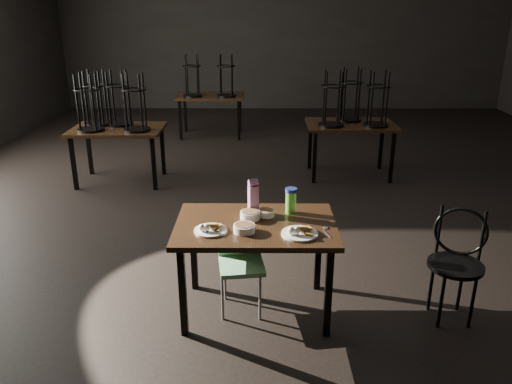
{
  "coord_description": "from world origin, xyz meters",
  "views": [
    {
      "loc": [
        -0.58,
        -5.65,
        2.28
      ],
      "look_at": [
        -0.6,
        -1.86,
        0.85
      ],
      "focal_mm": 35.0,
      "sensor_mm": 36.0,
      "label": 1
    }
  ],
  "objects_px": {
    "bentwood_chair": "(457,255)",
    "juice_carton": "(253,198)",
    "school_chair": "(241,256)",
    "main_table": "(256,233)",
    "water_bottle": "(291,200)"
  },
  "relations": [
    {
      "from": "juice_carton",
      "to": "water_bottle",
      "type": "distance_m",
      "value": 0.29
    },
    {
      "from": "bentwood_chair",
      "to": "juice_carton",
      "type": "bearing_deg",
      "value": -165.69
    },
    {
      "from": "school_chair",
      "to": "main_table",
      "type": "bearing_deg",
      "value": -34.66
    },
    {
      "from": "juice_carton",
      "to": "school_chair",
      "type": "xyz_separation_m",
      "value": [
        -0.1,
        -0.13,
        -0.44
      ]
    },
    {
      "from": "main_table",
      "to": "bentwood_chair",
      "type": "xyz_separation_m",
      "value": [
        1.52,
        -0.05,
        -0.16
      ]
    },
    {
      "from": "main_table",
      "to": "bentwood_chair",
      "type": "relative_size",
      "value": 1.39
    },
    {
      "from": "water_bottle",
      "to": "bentwood_chair",
      "type": "distance_m",
      "value": 1.31
    },
    {
      "from": "water_bottle",
      "to": "school_chair",
      "type": "xyz_separation_m",
      "value": [
        -0.39,
        -0.14,
        -0.41
      ]
    },
    {
      "from": "water_bottle",
      "to": "school_chair",
      "type": "distance_m",
      "value": 0.59
    },
    {
      "from": "juice_carton",
      "to": "bentwood_chair",
      "type": "bearing_deg",
      "value": -8.79
    },
    {
      "from": "juice_carton",
      "to": "water_bottle",
      "type": "height_order",
      "value": "juice_carton"
    },
    {
      "from": "bentwood_chair",
      "to": "water_bottle",
      "type": "bearing_deg",
      "value": -168.39
    },
    {
      "from": "school_chair",
      "to": "bentwood_chair",
      "type": "bearing_deg",
      "value": -11.15
    },
    {
      "from": "main_table",
      "to": "school_chair",
      "type": "height_order",
      "value": "main_table"
    },
    {
      "from": "school_chair",
      "to": "juice_carton",
      "type": "bearing_deg",
      "value": 45.67
    }
  ]
}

